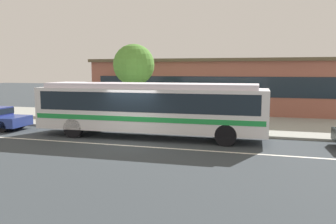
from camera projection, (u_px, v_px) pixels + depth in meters
name	position (u px, v px, depth m)	size (l,w,h in m)	color
ground_plane	(131.00, 142.00, 16.39)	(120.00, 120.00, 0.00)	#343B40
sidewalk_slab	(169.00, 121.00, 22.77)	(60.00, 8.00, 0.12)	#979990
lane_stripe_center	(125.00, 145.00, 15.63)	(56.00, 0.16, 0.01)	silver
transit_bus	(150.00, 106.00, 17.34)	(11.77, 2.72, 2.78)	silver
pedestrian_waiting_near_sign	(92.00, 109.00, 20.41)	(0.47, 0.47, 1.67)	#262153
pedestrian_walking_along_curb	(119.00, 109.00, 20.96)	(0.48, 0.48, 1.61)	slate
bus_stop_sign	(224.00, 102.00, 17.99)	(0.17, 0.43, 2.55)	gray
street_tree_near_stop	(134.00, 65.00, 21.46)	(2.61, 2.61, 4.96)	brown
station_building	(222.00, 85.00, 29.33)	(20.49, 9.38, 4.31)	#985747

